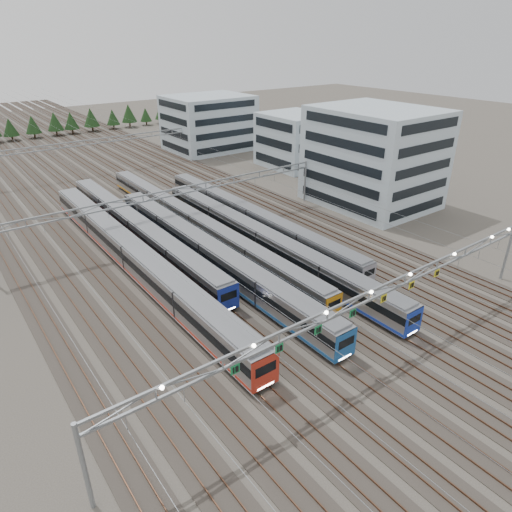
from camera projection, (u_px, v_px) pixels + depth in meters
ground at (361, 356)px, 47.34m from camera, size 400.00×400.00×0.00m
track_bed at (70, 155)px, 118.80m from camera, size 54.00×260.00×5.42m
train_a at (133, 256)px, 63.22m from camera, size 3.20×60.31×4.17m
train_b at (138, 229)px, 72.13m from camera, size 3.00×52.39×3.91m
train_c at (208, 253)px, 64.46m from camera, size 2.97×53.10×3.86m
train_d at (196, 223)px, 75.13m from camera, size 2.63×63.58×3.42m
train_e at (263, 241)px, 68.48m from camera, size 2.84×53.72×3.70m
train_f at (252, 217)px, 77.40m from camera, size 2.69×51.36×3.49m
gantry_near at (369, 299)px, 44.10m from camera, size 56.36×0.61×8.08m
gantry_mid at (176, 197)px, 73.36m from camera, size 56.36×0.36×8.00m
gantry_far at (85, 147)px, 105.82m from camera, size 56.36×0.36×8.00m
depot_bldg_south at (374, 157)px, 86.14m from camera, size 18.00×22.00×18.06m
depot_bldg_mid at (295, 140)px, 112.33m from camera, size 14.00×16.00×12.69m
depot_bldg_north at (209, 123)px, 128.14m from camera, size 22.00×18.00×14.69m
treeline at (42, 124)px, 144.35m from camera, size 100.10×5.60×7.02m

